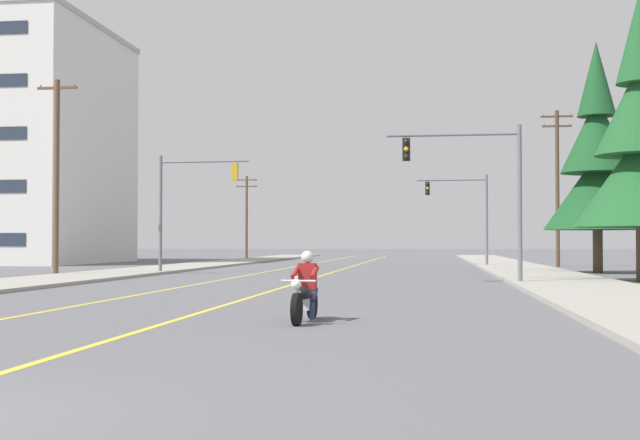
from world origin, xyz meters
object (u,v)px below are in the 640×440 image
at_px(traffic_signal_near_right, 480,179).
at_px(conifer_tree_right_verge_far, 597,166).
at_px(traffic_signal_near_left, 186,195).
at_px(utility_pole_right_far, 557,183).
at_px(utility_pole_left_near, 57,174).
at_px(utility_pole_left_far, 247,214).
at_px(traffic_signal_mid_right, 466,206).
at_px(motorcycle_with_rider, 305,293).

relative_size(traffic_signal_near_right, conifer_tree_right_verge_far, 0.50).
xyz_separation_m(traffic_signal_near_right, traffic_signal_near_left, (-14.62, 9.36, -0.02)).
relative_size(utility_pole_right_far, conifer_tree_right_verge_far, 0.84).
bearing_deg(utility_pole_left_near, utility_pole_left_far, 90.10).
height_order(traffic_signal_near_left, utility_pole_left_far, utility_pole_left_far).
relative_size(traffic_signal_mid_right, utility_pole_left_near, 0.65).
distance_m(utility_pole_left_near, utility_pole_right_far, 32.42).
distance_m(traffic_signal_mid_right, utility_pole_left_near, 27.57).
distance_m(traffic_signal_near_right, utility_pole_left_far, 52.50).
bearing_deg(motorcycle_with_rider, utility_pole_right_far, 74.81).
height_order(motorcycle_with_rider, utility_pole_right_far, utility_pole_right_far).
relative_size(motorcycle_with_rider, traffic_signal_near_left, 0.35).
distance_m(motorcycle_with_rider, utility_pole_left_near, 27.03).
relative_size(utility_pole_left_far, conifer_tree_right_verge_far, 0.66).
relative_size(traffic_signal_mid_right, conifer_tree_right_verge_far, 0.50).
bearing_deg(utility_pole_right_far, traffic_signal_mid_right, -177.64).
height_order(utility_pole_left_near, utility_pole_right_far, utility_pole_right_far).
xyz_separation_m(traffic_signal_near_left, traffic_signal_mid_right, (15.09, 14.70, -0.01)).
bearing_deg(traffic_signal_mid_right, utility_pole_left_near, -138.02).
xyz_separation_m(motorcycle_with_rider, traffic_signal_near_left, (-10.14, 25.40, 3.51)).
bearing_deg(motorcycle_with_rider, traffic_signal_near_left, 111.77).
bearing_deg(traffic_signal_near_left, conifer_tree_right_verge_far, 10.02).
bearing_deg(conifer_tree_right_verge_far, utility_pole_left_far, 127.39).
xyz_separation_m(motorcycle_with_rider, conifer_tree_right_verge_far, (11.40, 29.21, 5.12)).
distance_m(traffic_signal_mid_right, utility_pole_left_far, 31.94).
bearing_deg(utility_pole_left_far, traffic_signal_near_left, -82.05).
distance_m(traffic_signal_near_right, traffic_signal_near_left, 17.36).
xyz_separation_m(traffic_signal_near_right, traffic_signal_mid_right, (0.47, 24.06, -0.03)).
relative_size(motorcycle_with_rider, traffic_signal_mid_right, 0.35).
bearing_deg(utility_pole_right_far, utility_pole_left_far, 137.68).
bearing_deg(traffic_signal_mid_right, traffic_signal_near_left, -135.75).
relative_size(motorcycle_with_rider, utility_pole_right_far, 0.21).
bearing_deg(traffic_signal_near_right, traffic_signal_near_left, 147.38).
bearing_deg(motorcycle_with_rider, utility_pole_left_far, 103.60).
bearing_deg(traffic_signal_mid_right, conifer_tree_right_verge_far, -59.37).
height_order(traffic_signal_mid_right, utility_pole_left_near, utility_pole_left_near).
height_order(traffic_signal_near_right, utility_pole_left_far, utility_pole_left_far).
height_order(traffic_signal_near_right, utility_pole_left_near, utility_pole_left_near).
bearing_deg(utility_pole_left_far, conifer_tree_right_verge_far, -52.61).
xyz_separation_m(motorcycle_with_rider, traffic_signal_mid_right, (4.95, 40.11, 3.50)).
height_order(traffic_signal_near_left, conifer_tree_right_verge_far, conifer_tree_right_verge_far).
distance_m(utility_pole_left_near, utility_pole_left_far, 42.87).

